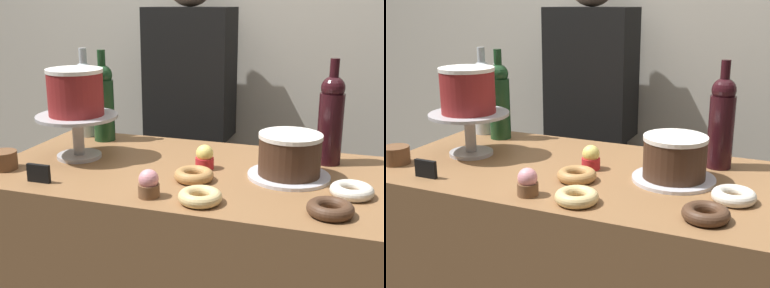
{
  "view_description": "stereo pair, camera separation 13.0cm",
  "coord_description": "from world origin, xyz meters",
  "views": [
    {
      "loc": [
        0.46,
        -1.36,
        1.42
      ],
      "look_at": [
        0.0,
        0.0,
        1.02
      ],
      "focal_mm": 47.13,
      "sensor_mm": 36.0,
      "label": 1
    },
    {
      "loc": [
        0.58,
        -1.31,
        1.42
      ],
      "look_at": [
        0.0,
        0.0,
        1.02
      ],
      "focal_mm": 47.13,
      "sensor_mm": 36.0,
      "label": 2
    }
  ],
  "objects": [
    {
      "name": "back_wall",
      "position": [
        0.0,
        0.9,
        1.3
      ],
      "size": [
        6.0,
        0.05,
        2.6
      ],
      "color": "beige",
      "rests_on": "ground_plane"
    },
    {
      "name": "cake_stand_pedestal",
      "position": [
        -0.38,
        0.0,
        1.03
      ],
      "size": [
        0.26,
        0.26,
        0.14
      ],
      "color": "#B2B2B7",
      "rests_on": "display_counter"
    },
    {
      "name": "white_layer_cake",
      "position": [
        -0.38,
        0.0,
        1.15
      ],
      "size": [
        0.18,
        0.18,
        0.15
      ],
      "color": "maroon",
      "rests_on": "cake_stand_pedestal"
    },
    {
      "name": "silver_serving_platter",
      "position": [
        0.29,
        0.02,
        0.94
      ],
      "size": [
        0.24,
        0.24,
        0.01
      ],
      "color": "silver",
      "rests_on": "display_counter"
    },
    {
      "name": "chocolate_round_cake",
      "position": [
        0.29,
        0.02,
        1.01
      ],
      "size": [
        0.18,
        0.18,
        0.12
      ],
      "color": "#3D2619",
      "rests_on": "silver_serving_platter"
    },
    {
      "name": "wine_bottle_green",
      "position": [
        -0.41,
        0.22,
        1.08
      ],
      "size": [
        0.08,
        0.08,
        0.33
      ],
      "color": "#193D1E",
      "rests_on": "display_counter"
    },
    {
      "name": "wine_bottle_clear",
      "position": [
        -0.51,
        0.26,
        1.08
      ],
      "size": [
        0.08,
        0.08,
        0.33
      ],
      "color": "#B2BCC1",
      "rests_on": "display_counter"
    },
    {
      "name": "wine_bottle_dark_red",
      "position": [
        0.38,
        0.19,
        1.08
      ],
      "size": [
        0.08,
        0.08,
        0.33
      ],
      "color": "black",
      "rests_on": "display_counter"
    },
    {
      "name": "cupcake_strawberry",
      "position": [
        -0.04,
        -0.24,
        0.97
      ],
      "size": [
        0.06,
        0.06,
        0.07
      ],
      "color": "brown",
      "rests_on": "display_counter"
    },
    {
      "name": "cupcake_lemon",
      "position": [
        0.03,
        0.02,
        0.97
      ],
      "size": [
        0.06,
        0.06,
        0.07
      ],
      "color": "red",
      "rests_on": "display_counter"
    },
    {
      "name": "donut_glazed",
      "position": [
        0.1,
        -0.24,
        0.95
      ],
      "size": [
        0.11,
        0.11,
        0.03
      ],
      "color": "#E0C17F",
      "rests_on": "display_counter"
    },
    {
      "name": "donut_chocolate",
      "position": [
        0.42,
        -0.21,
        0.95
      ],
      "size": [
        0.11,
        0.11,
        0.03
      ],
      "color": "#472D1E",
      "rests_on": "display_counter"
    },
    {
      "name": "donut_sugar",
      "position": [
        0.46,
        -0.07,
        0.95
      ],
      "size": [
        0.11,
        0.11,
        0.03
      ],
      "color": "silver",
      "rests_on": "display_counter"
    },
    {
      "name": "donut_maple",
      "position": [
        0.04,
        -0.09,
        0.95
      ],
      "size": [
        0.11,
        0.11,
        0.03
      ],
      "color": "#B27F47",
      "rests_on": "display_counter"
    },
    {
      "name": "cookie_stack",
      "position": [
        -0.54,
        -0.17,
        0.96
      ],
      "size": [
        0.08,
        0.08,
        0.05
      ],
      "color": "brown",
      "rests_on": "display_counter"
    },
    {
      "name": "price_sign_chalkboard",
      "position": [
        -0.37,
        -0.24,
        0.96
      ],
      "size": [
        0.07,
        0.01,
        0.05
      ],
      "color": "black",
      "rests_on": "display_counter"
    },
    {
      "name": "barista_figure",
      "position": [
        -0.24,
        0.68,
        0.84
      ],
      "size": [
        0.36,
        0.22,
        1.6
      ],
      "color": "black",
      "rests_on": "ground_plane"
    }
  ]
}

